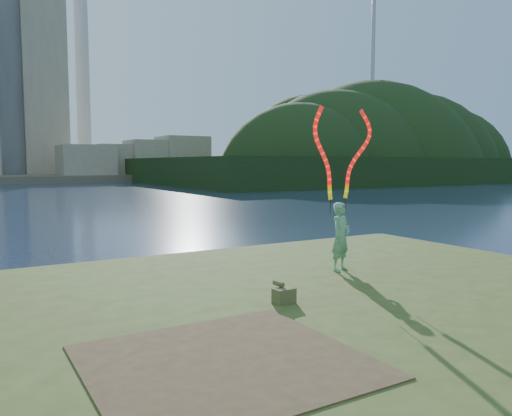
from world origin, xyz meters
TOP-DOWN VIEW (x-y plane):
  - ground at (0.00, 0.00)m, footprint 320.00×320.00m
  - grassy_knoll at (0.00, -2.30)m, footprint 20.00×18.00m
  - dirt_patch at (-2.20, -3.20)m, footprint 3.20×3.00m
  - wooded_hill at (59.57, 59.96)m, footprint 78.00×50.00m
  - woman_with_ribbons at (2.35, 0.12)m, footprint 1.92×0.68m
  - canvas_bag at (-0.18, -1.43)m, footprint 0.38×0.43m

SIDE VIEW (x-z plane):
  - ground at x=0.00m, z-range 0.00..0.00m
  - wooded_hill at x=59.57m, z-range -31.34..31.66m
  - grassy_knoll at x=0.00m, z-range -0.06..0.74m
  - dirt_patch at x=-2.20m, z-range 0.80..0.82m
  - canvas_bag at x=-0.18m, z-range 0.77..1.11m
  - woman_with_ribbons at x=2.35m, z-range 0.27..4.19m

